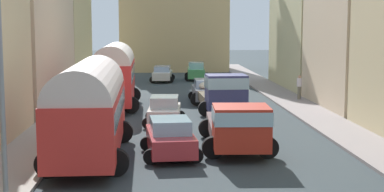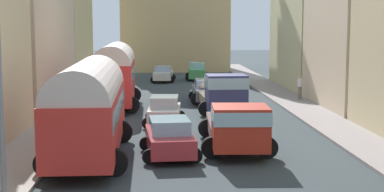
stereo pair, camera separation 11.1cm
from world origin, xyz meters
name	(u,v)px [view 1 (the left image)]	position (x,y,z in m)	size (l,w,h in m)	color
ground_plane	(186,103)	(0.00, 27.00, 0.00)	(154.00, 154.00, 0.00)	#333C40
sidewalk_left	(78,103)	(-7.25, 27.00, 0.07)	(2.50, 70.00, 0.14)	#A9A298
sidewalk_right	(292,102)	(7.25, 27.00, 0.07)	(2.50, 70.00, 0.14)	gray
building_left_2	(24,34)	(-10.72, 27.28, 4.73)	(4.44, 14.79, 9.46)	beige
building_left_3	(56,31)	(-10.99, 41.19, 4.71)	(4.98, 12.57, 9.43)	#D2C187
building_right_2	(358,28)	(10.83, 24.50, 5.09)	(4.66, 9.71, 10.18)	beige
building_right_3	(308,16)	(10.52, 35.79, 5.99)	(4.45, 12.00, 11.92)	beige
distant_church	(174,8)	(0.00, 54.96, 7.13)	(12.07, 7.94, 20.69)	tan
parked_bus_0	(89,106)	(-4.68, 11.34, 2.14)	(3.43, 9.43, 3.91)	red
parked_bus_1	(115,72)	(-4.66, 25.37, 2.28)	(3.28, 8.15, 4.11)	red
cargo_truck_0	(237,124)	(1.40, 12.26, 1.15)	(3.27, 7.31, 2.17)	#B12A1A
cargo_truck_1	(222,92)	(1.95, 22.80, 1.24)	(3.36, 7.30, 2.46)	navy
car_0	(206,91)	(1.38, 27.54, 0.80)	(2.31, 3.91, 1.59)	gray
car_1	(196,71)	(1.77, 43.32, 0.84)	(2.31, 4.46, 1.68)	#459D56
car_2	(170,138)	(-1.45, 11.38, 0.79)	(2.54, 4.08, 1.57)	#AE2D32
car_3	(165,111)	(-1.57, 18.73, 0.77)	(2.37, 3.77, 1.55)	silver
car_4	(162,74)	(-1.45, 41.77, 0.74)	(2.41, 4.28, 1.46)	silver
pedestrian_0	(299,86)	(7.93, 27.67, 1.04)	(0.41, 0.41, 1.82)	#746B58
streetlamp_near	(8,69)	(-6.28, 5.31, 4.09)	(1.72, 0.28, 6.90)	gray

